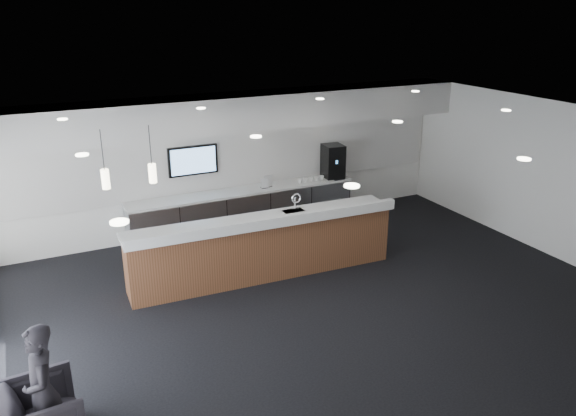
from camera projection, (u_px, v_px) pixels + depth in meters
name	position (u px, v px, depth m)	size (l,w,h in m)	color
ground	(326.00, 305.00, 9.29)	(10.00, 10.00, 0.00)	black
ceiling	(331.00, 127.00, 8.27)	(10.00, 8.00, 0.02)	black
back_wall	(237.00, 161.00, 12.16)	(10.00, 0.02, 3.00)	white
right_wall	(553.00, 180.00, 10.83)	(0.02, 8.00, 3.00)	white
soffit_bulkhead	(243.00, 111.00, 11.39)	(10.00, 0.90, 0.70)	silver
alcove_panel	(237.00, 157.00, 12.10)	(9.80, 0.06, 1.40)	silver
back_credenza	(244.00, 210.00, 12.21)	(5.06, 0.66, 0.95)	gray
wall_tv	(193.00, 160.00, 11.62)	(1.05, 0.08, 0.62)	black
pendant_left	(160.00, 182.00, 8.21)	(0.12, 0.12, 0.30)	#FAEEC3
pendant_right	(111.00, 188.00, 7.93)	(0.12, 0.12, 0.30)	#FAEEC3
ceiling_can_lights	(331.00, 129.00, 8.28)	(7.00, 5.00, 0.02)	white
service_counter	(264.00, 246.00, 10.14)	(4.97, 1.03, 1.49)	#54321C
coffee_machine	(333.00, 161.00, 12.81)	(0.48, 0.59, 0.75)	black
info_sign_left	(265.00, 183.00, 12.10)	(0.16, 0.02, 0.22)	silver
info_sign_right	(268.00, 181.00, 12.17)	(0.20, 0.02, 0.27)	silver
lounge_guest	(43.00, 392.00, 6.02)	(0.57, 0.38, 1.57)	black
cup_0	(322.00, 178.00, 12.70)	(0.10, 0.10, 0.10)	white
cup_1	(316.00, 179.00, 12.64)	(0.10, 0.10, 0.10)	white
cup_2	(311.00, 179.00, 12.58)	(0.10, 0.10, 0.10)	white
cup_3	(305.00, 180.00, 12.53)	(0.10, 0.10, 0.10)	white
cup_4	(300.00, 181.00, 12.47)	(0.10, 0.10, 0.10)	white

